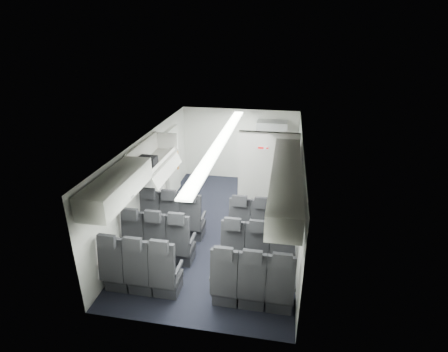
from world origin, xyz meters
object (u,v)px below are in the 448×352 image
(boarding_door, at_px, (172,162))
(carry_on_bag, at_px, (148,162))
(flight_attendant, at_px, (247,173))
(seat_row_front, at_px, (216,225))
(galley_unit, at_px, (271,154))
(seat_row_mid, at_px, (207,249))
(seat_row_rear, at_px, (195,279))

(boarding_door, relative_size, carry_on_bag, 5.14)
(flight_attendant, bearing_deg, seat_row_front, 160.24)
(seat_row_front, distance_m, galley_unit, 3.43)
(flight_attendant, bearing_deg, boarding_door, 77.14)
(seat_row_mid, height_order, galley_unit, galley_unit)
(seat_row_mid, distance_m, flight_attendant, 2.83)
(boarding_door, height_order, flight_attendant, boarding_door)
(seat_row_rear, distance_m, boarding_door, 4.25)
(boarding_door, bearing_deg, carry_on_bag, -83.95)
(flight_attendant, height_order, carry_on_bag, carry_on_bag)
(seat_row_front, bearing_deg, galley_unit, 73.72)
(seat_row_mid, relative_size, flight_attendant, 1.93)
(galley_unit, bearing_deg, seat_row_front, -106.28)
(seat_row_front, distance_m, seat_row_mid, 0.90)
(seat_row_front, xyz_separation_m, flight_attendant, (0.43, 1.86, 0.46))
(seat_row_rear, relative_size, boarding_door, 1.79)
(seat_row_rear, relative_size, carry_on_bag, 9.20)
(seat_row_rear, relative_size, galley_unit, 1.75)
(seat_row_rear, xyz_separation_m, galley_unit, (0.95, 5.05, 0.55))
(seat_row_front, height_order, flight_attendant, flight_attendant)
(galley_unit, bearing_deg, flight_attendant, -110.47)
(seat_row_front, height_order, seat_row_mid, same)
(boarding_door, bearing_deg, flight_attendant, -6.13)
(flight_attendant, xyz_separation_m, carry_on_bag, (-1.84, -1.93, 0.92))
(seat_row_rear, distance_m, galley_unit, 5.17)
(flight_attendant, bearing_deg, seat_row_rear, 166.56)
(seat_row_rear, bearing_deg, carry_on_bag, 129.15)
(seat_row_mid, bearing_deg, galley_unit, 77.12)
(galley_unit, relative_size, boarding_door, 1.02)
(seat_row_mid, bearing_deg, boarding_door, 118.77)
(boarding_door, height_order, carry_on_bag, carry_on_bag)
(seat_row_rear, xyz_separation_m, flight_attendant, (0.43, 3.66, 0.46))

